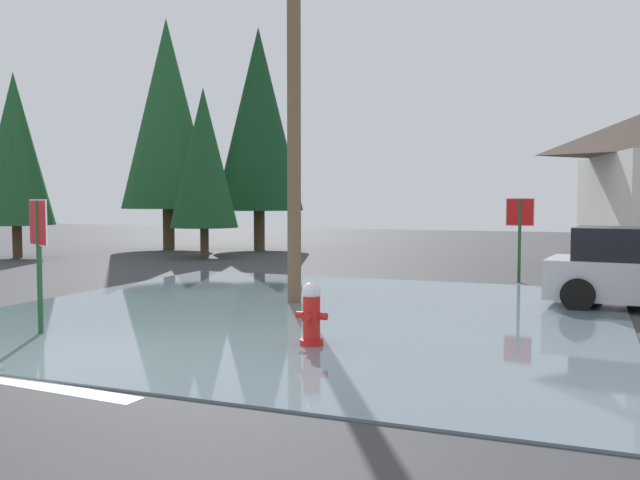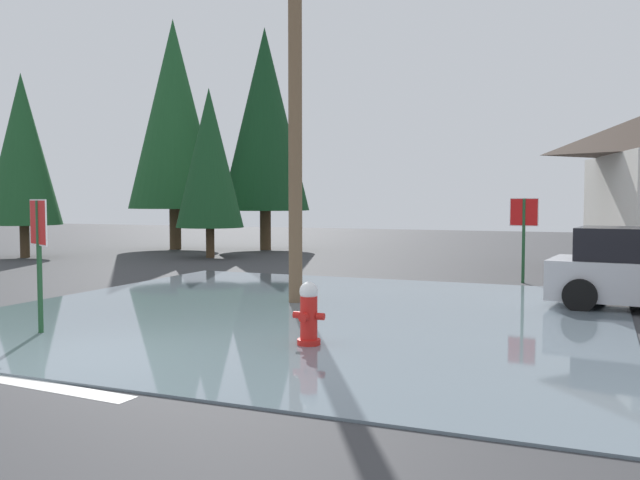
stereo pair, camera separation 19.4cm
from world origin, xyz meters
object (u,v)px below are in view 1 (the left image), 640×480
at_px(pine_tree_far_center, 167,114).
at_px(pine_tree_short_left, 204,158).
at_px(stop_sign_near, 39,239).
at_px(pine_tree_mid_left, 15,149).
at_px(utility_pole, 294,89).
at_px(fire_hydrant, 311,315).
at_px(pine_tree_tall_left, 259,120).
at_px(stop_sign_far, 520,223).

bearing_deg(pine_tree_far_center, pine_tree_short_left, -40.07).
bearing_deg(stop_sign_near, pine_tree_mid_left, 136.99).
bearing_deg(utility_pole, stop_sign_near, -118.18).
height_order(fire_hydrant, utility_pole, utility_pole).
xyz_separation_m(stop_sign_near, pine_tree_far_center, (-8.80, 16.42, 4.25)).
distance_m(pine_tree_tall_left, pine_tree_short_left, 4.68).
xyz_separation_m(pine_tree_tall_left, pine_tree_short_left, (-0.09, -4.29, -1.86)).
height_order(utility_pole, pine_tree_tall_left, pine_tree_tall_left).
height_order(stop_sign_near, fire_hydrant, stop_sign_near).
bearing_deg(pine_tree_tall_left, pine_tree_mid_left, -132.84).
bearing_deg(stop_sign_near, pine_tree_tall_left, 105.99).
xyz_separation_m(utility_pole, pine_tree_short_left, (-7.54, 8.88, -0.71)).
bearing_deg(pine_tree_tall_left, fire_hydrant, -60.97).
height_order(pine_tree_mid_left, pine_tree_short_left, pine_tree_mid_left).
distance_m(fire_hydrant, pine_tree_mid_left, 18.95).
bearing_deg(fire_hydrant, utility_pole, 117.27).
relative_size(pine_tree_short_left, pine_tree_far_center, 0.63).
xyz_separation_m(utility_pole, pine_tree_far_center, (-11.20, 11.95, 1.40)).
bearing_deg(stop_sign_far, pine_tree_mid_left, 177.19).
bearing_deg(pine_tree_mid_left, utility_pole, -24.20).
height_order(utility_pole, pine_tree_mid_left, utility_pole).
bearing_deg(pine_tree_short_left, stop_sign_far, -16.97).
bearing_deg(fire_hydrant, stop_sign_far, 77.00).
bearing_deg(utility_pole, pine_tree_short_left, 130.36).
height_order(stop_sign_near, utility_pole, utility_pole).
distance_m(stop_sign_far, pine_tree_short_left, 12.22).
distance_m(utility_pole, stop_sign_far, 7.25).
relative_size(stop_sign_near, pine_tree_short_left, 0.34).
distance_m(pine_tree_short_left, pine_tree_far_center, 5.22).
bearing_deg(stop_sign_far, utility_pole, -126.52).
relative_size(fire_hydrant, utility_pole, 0.11).
xyz_separation_m(pine_tree_mid_left, pine_tree_far_center, (2.68, 5.71, 1.79)).
height_order(pine_tree_tall_left, pine_tree_far_center, pine_tree_far_center).
relative_size(pine_tree_tall_left, pine_tree_short_left, 1.51).
relative_size(pine_tree_tall_left, pine_tree_mid_left, 1.39).
xyz_separation_m(stop_sign_far, pine_tree_tall_left, (-11.42, 7.81, 3.97)).
height_order(pine_tree_mid_left, pine_tree_far_center, pine_tree_far_center).
xyz_separation_m(stop_sign_near, pine_tree_short_left, (-5.15, 13.35, 2.14)).
bearing_deg(pine_tree_far_center, pine_tree_mid_left, -115.17).
height_order(stop_sign_far, pine_tree_short_left, pine_tree_short_left).
xyz_separation_m(utility_pole, pine_tree_tall_left, (-7.45, 13.17, 1.15)).
relative_size(pine_tree_mid_left, pine_tree_short_left, 1.09).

